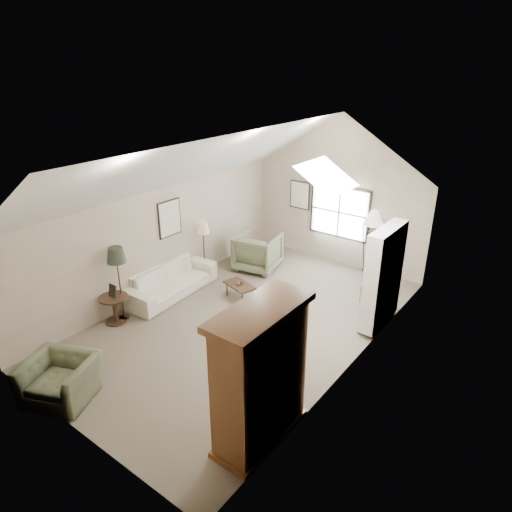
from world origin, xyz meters
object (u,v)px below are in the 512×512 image
Objects in this scene: sofa at (170,280)px; armchair_far at (258,252)px; armoire at (260,376)px; armchair_near at (60,379)px; side_chair at (370,283)px; side_table at (115,309)px; coffee_table at (239,292)px.

armchair_far is (0.83, 2.37, 0.14)m from sofa.
sofa is 2.52m from armchair_far.
armoire is 2.03× the size of armchair_far.
side_chair is at bearing 42.65° from armchair_near.
armchair_far is at bearing -23.41° from sofa.
side_table is (-4.38, 0.72, -0.79)m from armoire.
sofa is 3.99× the size of side_table.
sofa is 4.68m from side_chair.
sofa is at bearing 90.00° from side_table.
side_table is at bearing 170.61° from armoire.
sofa is 2.21× the size of armchair_near.
sofa reaches higher than coffee_table.
side_table is (0.00, -1.60, -0.05)m from sofa.
armoire is at bearing -121.98° from sofa.
side_table is at bearing 66.24° from armchair_far.
side_table is (-1.50, -2.37, 0.11)m from coffee_table.
side_table is (-0.83, -3.97, -0.19)m from armchair_far.
armchair_near is at bearing -126.68° from side_chair.
armchair_far is at bearing 112.47° from coffee_table.
side_table is at bearing 97.64° from armchair_near.
armchair_far is 1.77× the size of side_table.
sofa is at bearing 152.04° from armoire.
armoire reaches higher than side_chair.
side_chair is at bearing -61.27° from sofa.
sofa is at bearing 85.13° from armchair_near.
side_table is 5.71m from side_chair.
armoire is 5.01m from sofa.
coffee_table is 1.25× the size of side_table.
side_chair is at bearing 35.84° from coffee_table.
sofa is 2.63× the size of side_chair.
side_chair reaches higher than coffee_table.
armchair_near is 6.01m from armchair_far.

